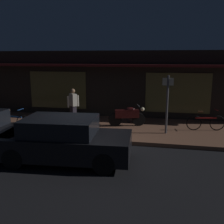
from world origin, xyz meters
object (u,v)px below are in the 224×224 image
Objects in this scene: motorcycle at (128,115)px; parked_car_far at (64,140)px; bicycle_parked at (13,121)px; sign_post at (167,101)px; bicycle_extra at (206,122)px; person_photographer at (73,105)px.

parked_car_far reaches higher than motorcycle.
parked_car_far is (3.43, -2.61, 0.20)m from bicycle_parked.
motorcycle is at bearing 16.76° from bicycle_parked.
bicycle_extra is at bearing 24.93° from sign_post.
motorcycle reaches higher than bicycle_parked.
person_photographer reaches higher than bicycle_extra.
bicycle_parked is at bearing 142.74° from parked_car_far.
parked_car_far is (-1.46, -4.08, 0.06)m from motorcycle.
motorcycle is at bearing 70.34° from parked_car_far.
motorcycle is 1.01× the size of bicycle_parked.
person_photographer is 4.23m from parked_car_far.
bicycle_parked is 0.69× the size of sign_post.
bicycle_extra is 6.31m from parked_car_far.
sign_post reaches higher than bicycle_extra.
bicycle_parked is at bearing -170.28° from bicycle_extra.
person_photographer reaches higher than parked_car_far.
parked_car_far reaches higher than bicycle_parked.
bicycle_extra is 0.98× the size of person_photographer.
sign_post is at bearing -10.61° from person_photographer.
bicycle_extra is 6.03m from person_photographer.
bicycle_extra is 0.39× the size of parked_car_far.
sign_post is 0.57× the size of parked_car_far.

